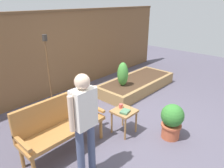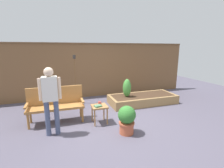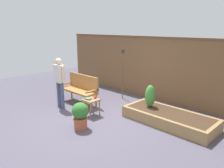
{
  "view_description": "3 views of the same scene",
  "coord_description": "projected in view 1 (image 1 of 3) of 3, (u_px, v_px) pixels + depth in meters",
  "views": [
    {
      "loc": [
        -2.97,
        -2.06,
        2.4
      ],
      "look_at": [
        0.38,
        1.0,
        0.56
      ],
      "focal_mm": 33.62,
      "sensor_mm": 36.0,
      "label": 1
    },
    {
      "loc": [
        -1.24,
        -3.86,
        1.95
      ],
      "look_at": [
        0.19,
        0.48,
        0.94
      ],
      "focal_mm": 26.11,
      "sensor_mm": 36.0,
      "label": 2
    },
    {
      "loc": [
        4.33,
        -3.75,
        2.45
      ],
      "look_at": [
        0.23,
        0.39,
        0.96
      ],
      "focal_mm": 35.69,
      "sensor_mm": 36.0,
      "label": 3
    }
  ],
  "objects": [
    {
      "name": "ground_plane",
      "position": [
        136.0,
        127.0,
        4.22
      ],
      "size": [
        14.0,
        14.0,
        0.0
      ],
      "primitive_type": "plane",
      "color": "#514C5B"
    },
    {
      "name": "fence_back",
      "position": [
        57.0,
        53.0,
        5.44
      ],
      "size": [
        8.4,
        0.14,
        2.16
      ],
      "color": "brown",
      "rests_on": "ground_plane"
    },
    {
      "name": "garden_bench",
      "position": [
        60.0,
        121.0,
        3.42
      ],
      "size": [
        1.44,
        0.48,
        0.94
      ],
      "color": "#A87038",
      "rests_on": "ground_plane"
    },
    {
      "name": "side_table",
      "position": [
        124.0,
        114.0,
        3.92
      ],
      "size": [
        0.4,
        0.4,
        0.48
      ],
      "color": "#9E7042",
      "rests_on": "ground_plane"
    },
    {
      "name": "cup_on_table",
      "position": [
        121.0,
        106.0,
        3.97
      ],
      "size": [
        0.1,
        0.07,
        0.08
      ],
      "color": "#CC4C47",
      "rests_on": "side_table"
    },
    {
      "name": "book_on_table",
      "position": [
        125.0,
        112.0,
        3.81
      ],
      "size": [
        0.21,
        0.18,
        0.04
      ],
      "primitive_type": "cube",
      "rotation": [
        0.0,
        0.0,
        0.23
      ],
      "color": "#4C7A56",
      "rests_on": "side_table"
    },
    {
      "name": "potted_boxwood",
      "position": [
        172.0,
        120.0,
        3.79
      ],
      "size": [
        0.41,
        0.41,
        0.67
      ],
      "color": "#B75638",
      "rests_on": "ground_plane"
    },
    {
      "name": "raised_planter_bed",
      "position": [
        137.0,
        84.0,
        5.96
      ],
      "size": [
        2.4,
        1.0,
        0.3
      ],
      "color": "#997547",
      "rests_on": "ground_plane"
    },
    {
      "name": "shrub_near_bench",
      "position": [
        123.0,
        74.0,
        5.37
      ],
      "size": [
        0.28,
        0.28,
        0.62
      ],
      "color": "brown",
      "rests_on": "raised_planter_bed"
    },
    {
      "name": "tiki_torch",
      "position": [
        47.0,
        61.0,
        4.46
      ],
      "size": [
        0.1,
        0.1,
        1.73
      ],
      "color": "brown",
      "rests_on": "ground_plane"
    },
    {
      "name": "person_by_bench",
      "position": [
        84.0,
        119.0,
        2.77
      ],
      "size": [
        0.47,
        0.2,
        1.56
      ],
      "color": "#475170",
      "rests_on": "ground_plane"
    }
  ]
}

